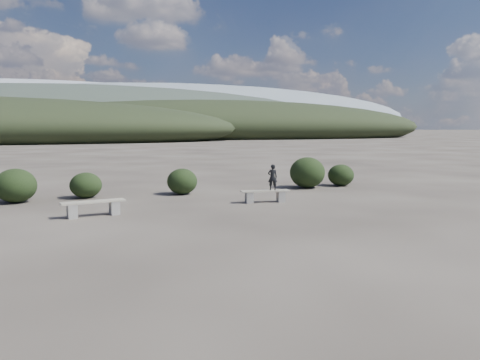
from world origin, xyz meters
name	(u,v)px	position (x,y,z in m)	size (l,w,h in m)	color
ground	(292,238)	(0.00, 0.00, 0.00)	(1200.00, 1200.00, 0.00)	#302B25
bench_left	(94,207)	(-4.52, 4.72, 0.29)	(1.97, 0.71, 0.48)	gray
bench_right	(265,195)	(1.56, 5.41, 0.28)	(1.85, 0.62, 0.45)	gray
seated_person	(273,177)	(1.84, 5.37, 0.93)	(0.35, 0.23, 0.96)	black
shrub_a	(86,185)	(-4.62, 8.86, 0.50)	(1.23, 1.23, 1.01)	black
shrub_b	(182,181)	(-0.83, 8.58, 0.54)	(1.25, 1.25, 1.07)	black
shrub_d	(307,173)	(5.06, 8.70, 0.71)	(1.61, 1.61, 1.41)	black
shrub_e	(341,175)	(6.91, 8.81, 0.51)	(1.23, 1.23, 1.02)	black
shrub_f	(16,186)	(-7.09, 8.51, 0.63)	(1.49, 1.49, 1.26)	black
mountain_ridges	(66,116)	(-7.48, 339.06, 10.84)	(500.00, 400.00, 56.00)	black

